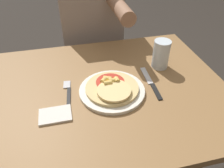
{
  "coord_description": "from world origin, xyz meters",
  "views": [
    {
      "loc": [
        -0.13,
        -0.67,
        1.29
      ],
      "look_at": [
        0.03,
        -0.03,
        0.77
      ],
      "focal_mm": 35.0,
      "sensor_mm": 36.0,
      "label": 1
    }
  ],
  "objects_px": {
    "dining_table": "(105,110)",
    "person_diner": "(92,29)",
    "drinking_glass": "(161,54)",
    "pizza": "(112,88)",
    "plate": "(112,91)",
    "fork": "(68,93)",
    "knife": "(151,83)"
  },
  "relations": [
    {
      "from": "plate",
      "to": "drinking_glass",
      "type": "relative_size",
      "value": 2.01
    },
    {
      "from": "plate",
      "to": "fork",
      "type": "xyz_separation_m",
      "value": [
        -0.17,
        0.03,
        -0.0
      ]
    },
    {
      "from": "knife",
      "to": "drinking_glass",
      "type": "relative_size",
      "value": 1.72
    },
    {
      "from": "dining_table",
      "to": "fork",
      "type": "relative_size",
      "value": 5.68
    },
    {
      "from": "pizza",
      "to": "person_diner",
      "type": "relative_size",
      "value": 0.17
    },
    {
      "from": "dining_table",
      "to": "person_diner",
      "type": "height_order",
      "value": "person_diner"
    },
    {
      "from": "pizza",
      "to": "drinking_glass",
      "type": "bearing_deg",
      "value": 27.2
    },
    {
      "from": "fork",
      "to": "person_diner",
      "type": "distance_m",
      "value": 0.61
    },
    {
      "from": "pizza",
      "to": "knife",
      "type": "xyz_separation_m",
      "value": [
        0.17,
        0.02,
        -0.02
      ]
    },
    {
      "from": "pizza",
      "to": "knife",
      "type": "distance_m",
      "value": 0.17
    },
    {
      "from": "drinking_glass",
      "to": "fork",
      "type": "bearing_deg",
      "value": -167.51
    },
    {
      "from": "dining_table",
      "to": "knife",
      "type": "bearing_deg",
      "value": -4.37
    },
    {
      "from": "knife",
      "to": "person_diner",
      "type": "bearing_deg",
      "value": 104.3
    },
    {
      "from": "knife",
      "to": "drinking_glass",
      "type": "height_order",
      "value": "drinking_glass"
    },
    {
      "from": "plate",
      "to": "drinking_glass",
      "type": "distance_m",
      "value": 0.29
    },
    {
      "from": "dining_table",
      "to": "knife",
      "type": "distance_m",
      "value": 0.23
    },
    {
      "from": "plate",
      "to": "drinking_glass",
      "type": "height_order",
      "value": "drinking_glass"
    },
    {
      "from": "dining_table",
      "to": "pizza",
      "type": "bearing_deg",
      "value": -52.42
    },
    {
      "from": "drinking_glass",
      "to": "pizza",
      "type": "bearing_deg",
      "value": -152.8
    },
    {
      "from": "knife",
      "to": "drinking_glass",
      "type": "bearing_deg",
      "value": 53.22
    },
    {
      "from": "pizza",
      "to": "knife",
      "type": "bearing_deg",
      "value": 6.37
    },
    {
      "from": "pizza",
      "to": "fork",
      "type": "distance_m",
      "value": 0.18
    },
    {
      "from": "plate",
      "to": "fork",
      "type": "distance_m",
      "value": 0.17
    },
    {
      "from": "knife",
      "to": "plate",
      "type": "bearing_deg",
      "value": -174.89
    },
    {
      "from": "plate",
      "to": "person_diner",
      "type": "bearing_deg",
      "value": 88.24
    },
    {
      "from": "fork",
      "to": "drinking_glass",
      "type": "relative_size",
      "value": 1.37
    },
    {
      "from": "dining_table",
      "to": "drinking_glass",
      "type": "height_order",
      "value": "drinking_glass"
    },
    {
      "from": "pizza",
      "to": "fork",
      "type": "relative_size",
      "value": 1.18
    },
    {
      "from": "knife",
      "to": "person_diner",
      "type": "distance_m",
      "value": 0.61
    },
    {
      "from": "person_diner",
      "to": "pizza",
      "type": "bearing_deg",
      "value": -91.78
    },
    {
      "from": "fork",
      "to": "knife",
      "type": "distance_m",
      "value": 0.34
    },
    {
      "from": "fork",
      "to": "knife",
      "type": "relative_size",
      "value": 0.8
    }
  ]
}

